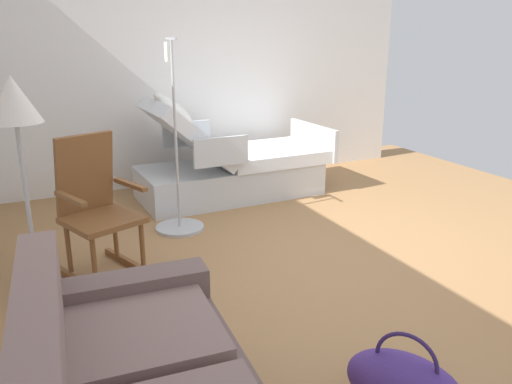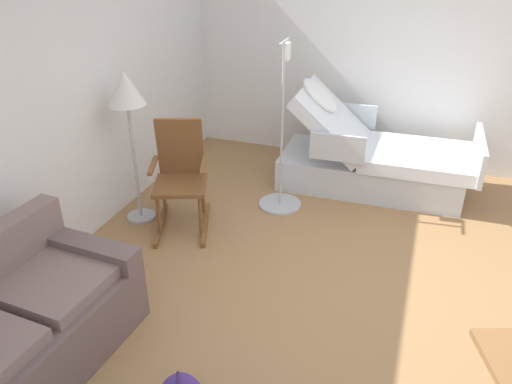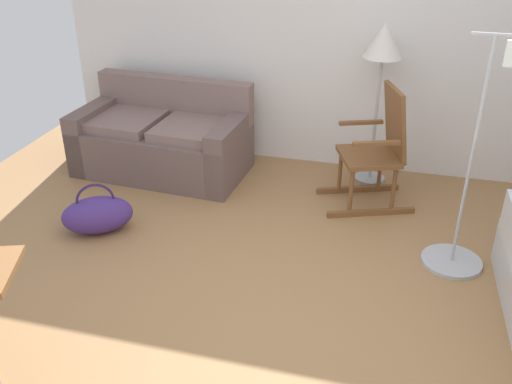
# 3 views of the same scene
# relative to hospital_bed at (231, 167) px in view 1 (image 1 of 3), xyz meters

# --- Properties ---
(ground_plane) EXTENTS (6.52, 6.52, 0.00)m
(ground_plane) POSITION_rel_hospital_bed_xyz_m (-1.87, -0.09, -0.32)
(ground_plane) COLOR #9E7247
(side_wall) EXTENTS (0.10, 5.06, 2.70)m
(side_wall) POSITION_rel_hospital_bed_xyz_m (0.79, -0.09, 1.03)
(side_wall) COLOR white
(side_wall) RESTS_ON ground
(hospital_bed) EXTENTS (1.06, 2.09, 1.20)m
(hospital_bed) POSITION_rel_hospital_bed_xyz_m (0.00, 0.00, 0.00)
(hospital_bed) COLOR silver
(hospital_bed) RESTS_ON ground
(rocking_chair) EXTENTS (0.88, 0.71, 1.05)m
(rocking_chair) POSITION_rel_hospital_bed_xyz_m (-1.40, 1.61, 0.18)
(rocking_chair) COLOR brown
(rocking_chair) RESTS_ON ground
(floor_lamp) EXTENTS (0.34, 0.34, 1.48)m
(floor_lamp) POSITION_rel_hospital_bed_xyz_m (-1.46, 2.05, 0.91)
(floor_lamp) COLOR #B2B5BA
(floor_lamp) RESTS_ON ground
(iv_pole) EXTENTS (0.44, 0.44, 1.69)m
(iv_pole) POSITION_rel_hospital_bed_xyz_m (-0.75, 0.82, -0.07)
(iv_pole) COLOR #B2B5BA
(iv_pole) RESTS_ON ground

